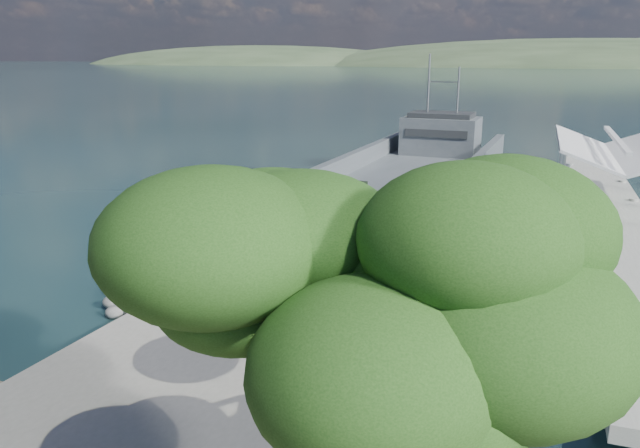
{
  "coord_description": "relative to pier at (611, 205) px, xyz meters",
  "views": [
    {
      "loc": [
        8.76,
        -18.54,
        9.75
      ],
      "look_at": [
        0.23,
        6.0,
        2.65
      ],
      "focal_mm": 35.0,
      "sensor_mm": 36.0,
      "label": 1
    }
  ],
  "objects": [
    {
      "name": "distant_headlands",
      "position": [
        37.0,
        541.23,
        -1.6
      ],
      "size": [
        1000.0,
        240.0,
        48.0
      ],
      "primitive_type": null,
      "color": "#33462C",
      "rests_on": "ground"
    },
    {
      "name": "shoreline_rocks",
      "position": [
        -19.2,
        -18.27,
        -1.6
      ],
      "size": [
        3.2,
        5.6,
        0.9
      ],
      "primitive_type": null,
      "color": "#5D5E5B",
      "rests_on": "ground"
    },
    {
      "name": "overhang_tree",
      "position": [
        -6.36,
        -27.8,
        4.73
      ],
      "size": [
        8.7,
        8.02,
        7.9
      ],
      "color": "#2F2113",
      "rests_on": "ground"
    },
    {
      "name": "landing_craft",
      "position": [
        -12.33,
        4.47,
        -0.73
      ],
      "size": [
        10.79,
        36.06,
        10.59
      ],
      "rotation": [
        0.0,
        0.0,
        -0.06
      ],
      "color": "#474F54",
      "rests_on": "ground"
    },
    {
      "name": "boat_ramp",
      "position": [
        -13.0,
        -19.77,
        -1.35
      ],
      "size": [
        10.0,
        18.0,
        0.5
      ],
      "primitive_type": "cube",
      "color": "gray",
      "rests_on": "ground"
    },
    {
      "name": "pier",
      "position": [
        0.0,
        0.0,
        0.0
      ],
      "size": [
        6.4,
        44.0,
        6.1
      ],
      "color": "gray",
      "rests_on": "ground"
    },
    {
      "name": "ground",
      "position": [
        -13.0,
        -18.77,
        -1.6
      ],
      "size": [
        1400.0,
        1400.0,
        0.0
      ],
      "primitive_type": "plane",
      "color": "#163435",
      "rests_on": "ground"
    },
    {
      "name": "soldier",
      "position": [
        -14.17,
        -19.51,
        -0.15
      ],
      "size": [
        0.74,
        0.54,
        1.9
      ],
      "primitive_type": "imported",
      "rotation": [
        0.0,
        0.0,
        0.12
      ],
      "color": "#23321C",
      "rests_on": "boat_ramp"
    },
    {
      "name": "military_truck",
      "position": [
        -12.5,
        -15.33,
        0.9
      ],
      "size": [
        3.6,
        8.89,
        4.01
      ],
      "rotation": [
        0.0,
        0.0,
        -0.11
      ],
      "color": "black",
      "rests_on": "boat_ramp"
    }
  ]
}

